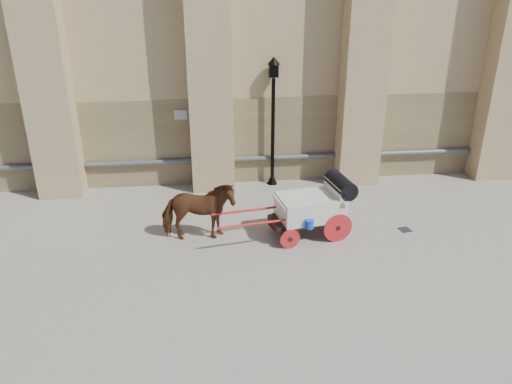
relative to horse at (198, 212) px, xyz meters
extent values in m
plane|color=gray|center=(1.52, 0.03, -0.85)|extent=(90.00, 90.00, 0.00)
cube|color=#927D53|center=(3.52, 4.18, 0.65)|extent=(44.00, 0.35, 3.00)
cylinder|color=#59595B|center=(3.52, 3.91, 0.05)|extent=(42.00, 0.18, 0.18)
cube|color=beige|center=(-0.48, 4.00, 1.65)|extent=(0.42, 0.04, 0.32)
imported|color=brown|center=(0.00, 0.00, 0.00)|extent=(0.93, 2.01, 1.69)
cube|color=black|center=(3.00, -0.09, -0.34)|extent=(2.14, 1.23, 0.11)
cube|color=beige|center=(3.09, -0.07, 0.02)|extent=(1.91, 1.41, 0.64)
cube|color=beige|center=(3.77, 0.04, 0.39)|extent=(0.32, 1.15, 0.50)
cube|color=beige|center=(2.32, -0.20, 0.25)|extent=(0.48, 1.05, 0.09)
cylinder|color=black|center=(3.95, 0.07, 0.57)|extent=(0.69, 1.22, 0.51)
cylinder|color=red|center=(3.77, -0.54, -0.43)|extent=(0.82, 0.19, 0.83)
cylinder|color=red|center=(3.58, 0.58, -0.43)|extent=(0.82, 0.19, 0.83)
cylinder|color=red|center=(2.41, -0.76, -0.57)|extent=(0.55, 0.14, 0.55)
cylinder|color=red|center=(2.23, 0.36, -0.57)|extent=(0.55, 0.14, 0.55)
cylinder|color=red|center=(1.57, -0.74, -0.07)|extent=(2.18, 0.42, 0.06)
cylinder|color=red|center=(1.44, 0.07, -0.07)|extent=(2.18, 0.42, 0.06)
cylinder|color=blue|center=(2.92, -0.75, -0.16)|extent=(0.24, 0.24, 0.24)
cylinder|color=black|center=(2.57, 3.76, 0.99)|extent=(0.12, 0.12, 3.68)
cone|color=black|center=(2.57, 3.76, -0.66)|extent=(0.37, 0.37, 0.37)
cube|color=black|center=(2.57, 3.76, 3.09)|extent=(0.29, 0.29, 0.43)
cone|color=black|center=(2.57, 3.76, 3.40)|extent=(0.41, 0.41, 0.25)
cube|color=black|center=(2.47, 0.12, -0.84)|extent=(0.36, 0.36, 0.01)
cube|color=black|center=(5.89, -0.12, -0.84)|extent=(0.37, 0.37, 0.01)
camera|label=1|loc=(0.21, -12.28, 5.91)|focal=35.00mm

